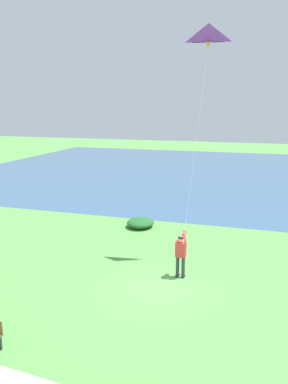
% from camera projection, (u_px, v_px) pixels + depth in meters
% --- Properties ---
extents(ground_plane, '(120.00, 120.00, 0.00)m').
position_uv_depth(ground_plane, '(156.00, 289.00, 14.66)').
color(ground_plane, '#569947').
extents(lake_water, '(36.00, 44.00, 0.01)m').
position_uv_depth(lake_water, '(188.00, 171.00, 40.51)').
color(lake_water, '#385B7F').
rests_on(lake_water, ground).
extents(person_kite_flyer, '(0.62, 0.52, 1.83)m').
position_uv_depth(person_kite_flyer, '(181.00, 252.00, 15.47)').
color(person_kite_flyer, '#232328').
rests_on(person_kite_flyer, ground).
extents(flying_kite, '(2.40, 1.41, 8.21)m').
position_uv_depth(flying_kite, '(208.00, 37.00, 15.82)').
color(flying_kite, purple).
extents(lakeside_shrub, '(1.69, 1.51, 0.50)m').
position_uv_depth(lakeside_shrub, '(141.00, 223.00, 22.04)').
color(lakeside_shrub, '#236028').
rests_on(lakeside_shrub, ground).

